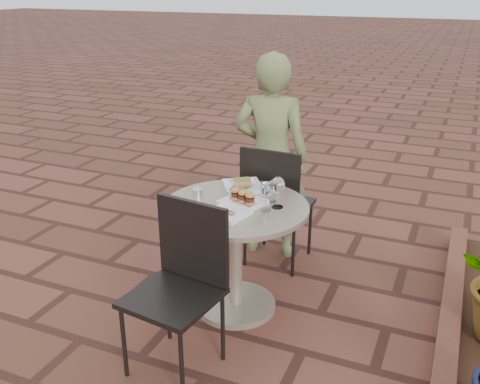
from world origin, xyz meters
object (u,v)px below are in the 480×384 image
at_px(chair_far, 275,197).
at_px(diner, 271,158).
at_px(cafe_table, 236,241).
at_px(chair_near, 182,273).
at_px(plate_salmon, 242,185).
at_px(plate_tuna, 228,213).
at_px(plate_sliders, 243,200).

relative_size(chair_far, diner, 0.60).
relative_size(cafe_table, chair_near, 0.97).
distance_m(cafe_table, diner, 0.88).
distance_m(chair_far, plate_salmon, 0.41).
height_order(chair_near, plate_tuna, chair_near).
bearing_deg(plate_tuna, cafe_table, 97.38).
height_order(cafe_table, chair_near, chair_near).
bearing_deg(chair_near, plate_sliders, 88.58).
relative_size(plate_sliders, plate_tuna, 1.15).
xyz_separation_m(plate_salmon, plate_tuna, (0.09, -0.43, -0.01)).
distance_m(chair_near, plate_tuna, 0.47).
xyz_separation_m(cafe_table, diner, (-0.08, 0.83, 0.29)).
relative_size(chair_far, plate_salmon, 2.81).
bearing_deg(chair_far, cafe_table, 88.88).
xyz_separation_m(chair_far, plate_tuna, (-0.01, -0.78, 0.19)).
bearing_deg(plate_sliders, chair_far, 90.40).
bearing_deg(diner, cafe_table, 88.61).
xyz_separation_m(chair_far, plate_salmon, (-0.10, -0.35, 0.20)).
bearing_deg(plate_sliders, diner, 97.97).
height_order(chair_far, diner, diner).
bearing_deg(diner, chair_near, 84.11).
height_order(chair_far, plate_sliders, chair_far).
height_order(chair_near, plate_sliders, chair_near).
height_order(chair_far, plate_tuna, chair_far).
height_order(cafe_table, plate_tuna, plate_tuna).
xyz_separation_m(chair_near, plate_salmon, (-0.01, 0.85, 0.20)).
xyz_separation_m(chair_far, chair_near, (-0.09, -1.20, 0.00)).
distance_m(cafe_table, plate_sliders, 0.28).
relative_size(chair_far, chair_near, 1.00).
height_order(cafe_table, plate_salmon, plate_salmon).
height_order(chair_far, plate_salmon, chair_far).
bearing_deg(plate_salmon, chair_far, 73.27).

